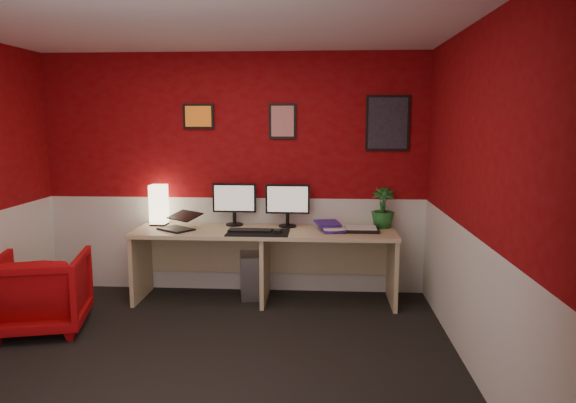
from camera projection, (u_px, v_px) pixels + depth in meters
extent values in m
cube|color=black|center=(199.00, 362.00, 3.94)|extent=(4.00, 3.50, 0.01)
cube|color=white|center=(189.00, 17.00, 3.56)|extent=(4.00, 3.50, 0.01)
cube|color=maroon|center=(234.00, 174.00, 5.48)|extent=(4.00, 0.01, 2.50)
cube|color=maroon|center=(85.00, 265.00, 2.03)|extent=(4.00, 0.01, 2.50)
cube|color=maroon|center=(478.00, 201.00, 3.62)|extent=(0.01, 3.50, 2.50)
cube|color=silver|center=(235.00, 244.00, 5.59)|extent=(4.00, 0.01, 1.00)
cube|color=silver|center=(472.00, 305.00, 3.74)|extent=(0.01, 3.50, 1.00)
cube|color=tan|center=(265.00, 266.00, 5.25)|extent=(2.60, 0.65, 0.73)
cube|color=#FFE5B2|center=(159.00, 206.00, 5.42)|extent=(0.16, 0.16, 0.40)
cube|color=black|center=(176.00, 219.00, 5.18)|extent=(0.40, 0.38, 0.22)
cube|color=black|center=(234.00, 198.00, 5.39)|extent=(0.45, 0.06, 0.58)
cube|color=black|center=(288.00, 199.00, 5.31)|extent=(0.45, 0.06, 0.58)
cube|color=black|center=(258.00, 232.00, 5.06)|extent=(0.60, 0.38, 0.01)
cube|color=black|center=(250.00, 230.00, 5.11)|extent=(0.42, 0.16, 0.02)
cube|color=black|center=(277.00, 231.00, 5.04)|extent=(0.06, 0.10, 0.03)
imported|color=#3C2094|center=(322.00, 230.00, 5.14)|extent=(0.25, 0.32, 0.03)
imported|color=silver|center=(323.00, 227.00, 5.14)|extent=(0.22, 0.29, 0.02)
imported|color=#3C2094|center=(316.00, 224.00, 5.18)|extent=(0.28, 0.35, 0.03)
cube|color=black|center=(361.00, 230.00, 5.13)|extent=(0.35, 0.25, 0.03)
imported|color=#19591E|center=(383.00, 208.00, 5.28)|extent=(0.25, 0.25, 0.41)
cube|color=#99999E|center=(250.00, 274.00, 5.44)|extent=(0.28, 0.48, 0.45)
imported|color=#B00609|center=(41.00, 292.00, 4.52)|extent=(0.88, 0.90, 0.68)
cube|color=orange|center=(198.00, 116.00, 5.39)|extent=(0.32, 0.02, 0.26)
cube|color=red|center=(283.00, 121.00, 5.35)|extent=(0.28, 0.02, 0.36)
cube|color=black|center=(388.00, 123.00, 5.28)|extent=(0.44, 0.02, 0.56)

